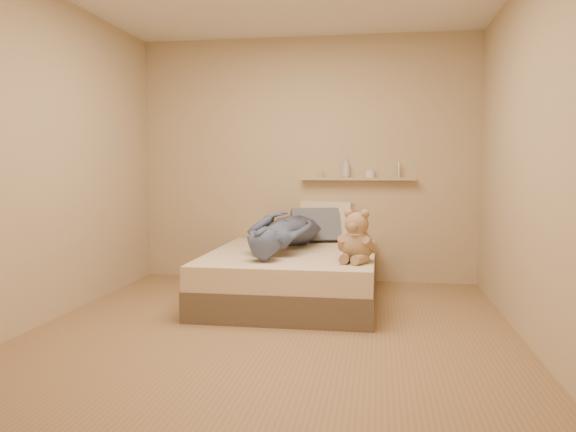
% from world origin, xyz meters
% --- Properties ---
extents(room, '(3.80, 3.80, 3.80)m').
position_xyz_m(room, '(0.00, 0.00, 1.30)').
color(room, olive).
rests_on(room, ground).
extents(bed, '(1.50, 1.90, 0.45)m').
position_xyz_m(bed, '(0.00, 0.93, 0.22)').
color(bed, brown).
rests_on(bed, floor).
extents(game_console, '(0.20, 0.12, 0.06)m').
position_xyz_m(game_console, '(-0.16, 0.33, 0.62)').
color(game_console, silver).
rests_on(game_console, bed).
extents(teddy_bear, '(0.35, 0.36, 0.44)m').
position_xyz_m(teddy_bear, '(0.60, 0.44, 0.63)').
color(teddy_bear, '#967452').
rests_on(teddy_bear, bed).
extents(dark_plush, '(0.17, 0.17, 0.26)m').
position_xyz_m(dark_plush, '(-0.36, 1.64, 0.56)').
color(dark_plush, black).
rests_on(dark_plush, bed).
extents(pillow_cream, '(0.59, 0.36, 0.43)m').
position_xyz_m(pillow_cream, '(0.23, 1.76, 0.65)').
color(pillow_cream, beige).
rests_on(pillow_cream, bed).
extents(pillow_grey, '(0.55, 0.39, 0.37)m').
position_xyz_m(pillow_grey, '(0.13, 1.62, 0.62)').
color(pillow_grey, slate).
rests_on(pillow_grey, bed).
extents(person, '(0.75, 1.60, 0.37)m').
position_xyz_m(person, '(-0.08, 0.99, 0.63)').
color(person, '#45496D').
rests_on(person, bed).
extents(wall_shelf, '(1.20, 0.12, 0.03)m').
position_xyz_m(wall_shelf, '(0.55, 1.84, 1.10)').
color(wall_shelf, tan).
rests_on(wall_shelf, wall_back).
extents(shelf_bottles, '(0.86, 0.10, 0.20)m').
position_xyz_m(shelf_bottles, '(0.52, 1.84, 1.19)').
color(shelf_bottles, '#B9B29F').
rests_on(shelf_bottles, wall_shelf).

